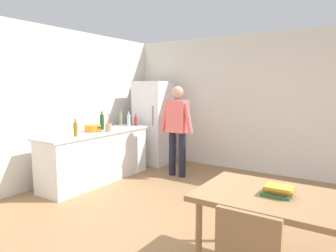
# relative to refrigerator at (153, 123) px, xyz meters

# --- Properties ---
(ground_plane) EXTENTS (14.00, 14.00, 0.00)m
(ground_plane) POSITION_rel_refrigerator_xyz_m (1.90, -2.40, -0.90)
(ground_plane) COLOR #936D47
(wall_back) EXTENTS (6.40, 0.12, 2.70)m
(wall_back) POSITION_rel_refrigerator_xyz_m (1.90, 0.60, 0.45)
(wall_back) COLOR silver
(wall_back) RESTS_ON ground_plane
(wall_left) EXTENTS (0.12, 5.60, 2.70)m
(wall_left) POSITION_rel_refrigerator_xyz_m (-0.70, -2.20, 0.45)
(wall_left) COLOR silver
(wall_left) RESTS_ON ground_plane
(kitchen_counter) EXTENTS (0.64, 2.20, 0.90)m
(kitchen_counter) POSITION_rel_refrigerator_xyz_m (-0.10, -1.60, -0.45)
(kitchen_counter) COLOR white
(kitchen_counter) RESTS_ON ground_plane
(refrigerator) EXTENTS (0.70, 0.67, 1.80)m
(refrigerator) POSITION_rel_refrigerator_xyz_m (0.00, 0.00, 0.00)
(refrigerator) COLOR white
(refrigerator) RESTS_ON ground_plane
(person) EXTENTS (0.70, 0.22, 1.70)m
(person) POSITION_rel_refrigerator_xyz_m (0.95, -0.55, 0.08)
(person) COLOR #1E1E2D
(person) RESTS_ON ground_plane
(dining_table) EXTENTS (1.40, 0.90, 0.75)m
(dining_table) POSITION_rel_refrigerator_xyz_m (3.30, -2.70, -0.23)
(dining_table) COLOR #9E754C
(dining_table) RESTS_ON ground_plane
(cooking_pot) EXTENTS (0.40, 0.28, 0.12)m
(cooking_pot) POSITION_rel_refrigerator_xyz_m (-0.14, -1.64, 0.06)
(cooking_pot) COLOR orange
(cooking_pot) RESTS_ON kitchen_counter
(utensil_jar) EXTENTS (0.11, 0.11, 0.32)m
(utensil_jar) POSITION_rel_refrigerator_xyz_m (0.11, -1.50, 0.08)
(utensil_jar) COLOR tan
(utensil_jar) RESTS_ON kitchen_counter
(bottle_water_clear) EXTENTS (0.07, 0.07, 0.30)m
(bottle_water_clear) POSITION_rel_refrigerator_xyz_m (-0.04, -0.77, 0.13)
(bottle_water_clear) COLOR silver
(bottle_water_clear) RESTS_ON kitchen_counter
(bottle_wine_green) EXTENTS (0.08, 0.08, 0.34)m
(bottle_wine_green) POSITION_rel_refrigerator_xyz_m (-0.16, -1.38, 0.15)
(bottle_wine_green) COLOR #1E5123
(bottle_wine_green) RESTS_ON kitchen_counter
(bottle_oil_amber) EXTENTS (0.06, 0.06, 0.28)m
(bottle_oil_amber) POSITION_rel_refrigerator_xyz_m (0.02, -2.15, 0.12)
(bottle_oil_amber) COLOR #996619
(bottle_oil_amber) RESTS_ON kitchen_counter
(bottle_sauce_red) EXTENTS (0.06, 0.06, 0.24)m
(bottle_sauce_red) POSITION_rel_refrigerator_xyz_m (-0.01, -0.59, 0.10)
(bottle_sauce_red) COLOR #B22319
(bottle_sauce_red) RESTS_ON kitchen_counter
(bottle_beer_brown) EXTENTS (0.06, 0.06, 0.26)m
(bottle_beer_brown) POSITION_rel_refrigerator_xyz_m (-0.18, -0.58, 0.11)
(bottle_beer_brown) COLOR #5B3314
(bottle_beer_brown) RESTS_ON kitchen_counter
(bottle_vinegar_tall) EXTENTS (0.06, 0.06, 0.32)m
(bottle_vinegar_tall) POSITION_rel_refrigerator_xyz_m (-0.29, -0.72, 0.14)
(bottle_vinegar_tall) COLOR gray
(bottle_vinegar_tall) RESTS_ON kitchen_counter
(book_stack) EXTENTS (0.26, 0.18, 0.09)m
(book_stack) POSITION_rel_refrigerator_xyz_m (3.29, -2.70, -0.11)
(book_stack) COLOR #387A47
(book_stack) RESTS_ON dining_table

